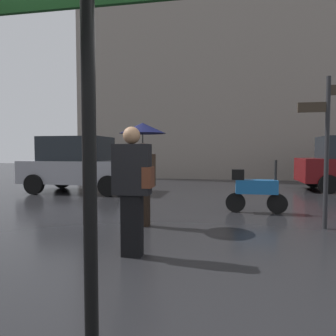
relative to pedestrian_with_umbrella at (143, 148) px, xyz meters
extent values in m
plane|color=black|center=(1.11, -3.23, -1.50)|extent=(60.00, 60.00, 0.00)
cylinder|color=black|center=(0.84, -4.17, -0.21)|extent=(0.07, 0.07, 2.58)
cube|color=black|center=(0.00, 0.00, -1.12)|extent=(0.25, 0.16, 0.76)
cube|color=#332319|center=(0.00, 0.00, -0.43)|extent=(0.46, 0.20, 0.62)
sphere|color=beige|center=(0.00, 0.00, -0.01)|extent=(0.21, 0.21, 0.21)
cylinder|color=black|center=(0.00, 0.00, 0.12)|extent=(0.02, 0.02, 0.30)
cone|color=#0D1036|center=(0.00, 0.00, 0.37)|extent=(0.89, 0.89, 0.20)
cube|color=black|center=(0.29, -1.67, -1.07)|extent=(0.28, 0.18, 0.85)
cube|color=black|center=(0.29, -1.67, -0.31)|extent=(0.51, 0.23, 0.69)
sphere|color=#936B4C|center=(0.29, -1.67, 0.15)|extent=(0.23, 0.23, 0.23)
cube|color=#512819|center=(0.52, -1.67, -0.41)|extent=(0.12, 0.24, 0.28)
cylinder|color=black|center=(2.73, 1.70, -1.27)|extent=(0.46, 0.09, 0.46)
cylinder|color=black|center=(1.79, 1.70, -1.27)|extent=(0.46, 0.09, 0.46)
cube|color=#195999|center=(2.26, 1.70, -0.89)|extent=(0.94, 0.32, 0.32)
cube|color=black|center=(1.84, 1.70, -0.61)|extent=(0.28, 0.28, 0.24)
cylinder|color=black|center=(2.69, 1.70, -0.54)|extent=(0.06, 0.06, 0.55)
cylinder|color=black|center=(4.97, 7.21, -1.18)|extent=(0.65, 0.18, 0.65)
cylinder|color=black|center=(4.97, 5.42, -1.18)|extent=(0.65, 0.18, 0.65)
cube|color=gray|center=(-3.39, 4.43, -0.78)|extent=(4.00, 1.79, 0.77)
cube|color=black|center=(-3.59, 4.43, 0.02)|extent=(2.20, 1.65, 0.83)
cylinder|color=black|center=(-2.09, 5.32, -1.16)|extent=(0.67, 0.18, 0.67)
cylinder|color=black|center=(-2.09, 3.53, -1.16)|extent=(0.67, 0.18, 0.67)
cylinder|color=black|center=(-4.69, 5.32, -1.16)|extent=(0.67, 0.18, 0.67)
cylinder|color=black|center=(-4.69, 3.53, -1.16)|extent=(0.67, 0.18, 0.67)
cylinder|color=black|center=(3.37, 0.40, -0.10)|extent=(0.08, 0.08, 2.79)
cube|color=#33281E|center=(3.11, 0.40, 0.74)|extent=(0.52, 0.04, 0.18)
cube|color=gray|center=(1.11, 11.51, 7.38)|extent=(14.95, 3.01, 17.76)
camera|label=1|loc=(1.53, -5.67, -0.06)|focal=32.96mm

